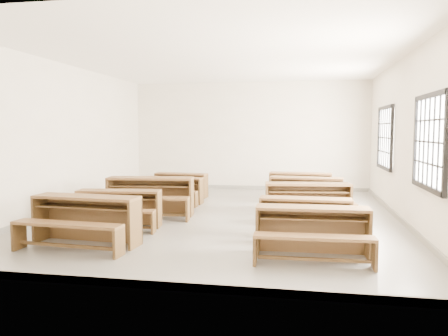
% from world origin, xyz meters
% --- Properties ---
extents(room, '(8.50, 8.50, 3.20)m').
position_xyz_m(room, '(0.09, 0.00, 2.14)').
color(room, slate).
rests_on(room, ground).
extents(desk_set_0, '(1.75, 1.00, 0.76)m').
position_xyz_m(desk_set_0, '(-1.72, -2.62, 0.44)').
color(desk_set_0, brown).
rests_on(desk_set_0, ground).
extents(desk_set_1, '(1.60, 0.96, 0.68)m').
position_xyz_m(desk_set_1, '(-1.71, -1.37, 0.40)').
color(desk_set_1, brown).
rests_on(desk_set_1, ground).
extents(desk_set_2, '(1.87, 1.11, 0.80)m').
position_xyz_m(desk_set_2, '(-1.53, -0.22, 0.46)').
color(desk_set_2, brown).
rests_on(desk_set_2, ground).
extents(desk_set_3, '(1.44, 0.80, 0.63)m').
position_xyz_m(desk_set_3, '(-1.49, 1.31, 0.37)').
color(desk_set_3, brown).
rests_on(desk_set_3, ground).
extents(desk_set_4, '(1.48, 0.88, 0.63)m').
position_xyz_m(desk_set_4, '(-1.59, 2.31, 0.37)').
color(desk_set_4, brown).
rests_on(desk_set_4, ground).
extents(desk_set_5, '(1.59, 0.86, 0.71)m').
position_xyz_m(desk_set_5, '(1.73, -2.67, 0.41)').
color(desk_set_5, brown).
rests_on(desk_set_5, ground).
extents(desk_set_6, '(1.50, 0.80, 0.67)m').
position_xyz_m(desk_set_6, '(1.64, -1.63, 0.39)').
color(desk_set_6, brown).
rests_on(desk_set_6, ground).
extents(desk_set_7, '(1.74, 1.04, 0.74)m').
position_xyz_m(desk_set_7, '(1.70, -0.19, 0.43)').
color(desk_set_7, brown).
rests_on(desk_set_7, ground).
extents(desk_set_8, '(1.69, 0.99, 0.73)m').
position_xyz_m(desk_set_8, '(1.67, 1.04, 0.42)').
color(desk_set_8, brown).
rests_on(desk_set_8, ground).
extents(desk_set_9, '(1.61, 0.92, 0.70)m').
position_xyz_m(desk_set_9, '(1.54, 2.33, 0.41)').
color(desk_set_9, brown).
rests_on(desk_set_9, ground).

